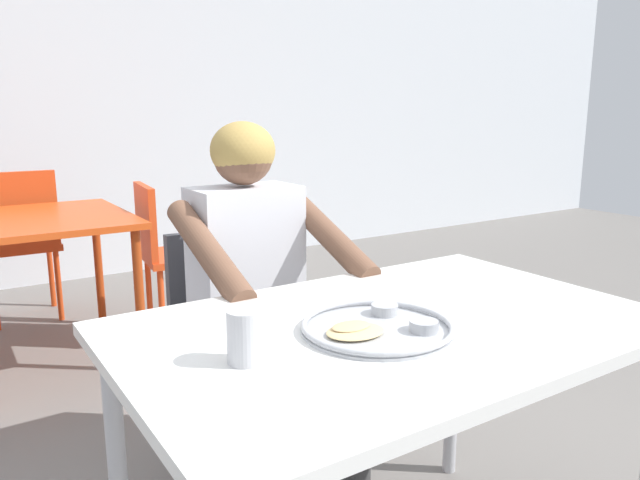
{
  "coord_description": "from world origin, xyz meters",
  "views": [
    {
      "loc": [
        -0.91,
        -0.94,
        1.23
      ],
      "look_at": [
        -0.09,
        0.33,
        0.9
      ],
      "focal_mm": 34.13,
      "sensor_mm": 36.0,
      "label": 1
    }
  ],
  "objects_px": {
    "drinking_cup": "(245,334)",
    "diner_foreground": "(259,277)",
    "table_background_red": "(38,234)",
    "thali_tray": "(378,326)",
    "chair_foreground": "(232,328)",
    "chair_red_right": "(170,248)",
    "chair_red_far": "(20,235)",
    "table_foreground": "(392,353)"
  },
  "relations": [
    {
      "from": "table_background_red",
      "to": "chair_red_right",
      "type": "relative_size",
      "value": 1.07
    },
    {
      "from": "table_background_red",
      "to": "chair_red_far",
      "type": "height_order",
      "value": "chair_red_far"
    },
    {
      "from": "table_background_red",
      "to": "table_foreground",
      "type": "bearing_deg",
      "value": -78.39
    },
    {
      "from": "diner_foreground",
      "to": "chair_red_right",
      "type": "height_order",
      "value": "diner_foreground"
    },
    {
      "from": "table_foreground",
      "to": "drinking_cup",
      "type": "height_order",
      "value": "drinking_cup"
    },
    {
      "from": "drinking_cup",
      "to": "table_background_red",
      "type": "bearing_deg",
      "value": 91.5
    },
    {
      "from": "drinking_cup",
      "to": "table_background_red",
      "type": "relative_size",
      "value": 0.12
    },
    {
      "from": "drinking_cup",
      "to": "chair_red_right",
      "type": "bearing_deg",
      "value": 74.65
    },
    {
      "from": "table_background_red",
      "to": "chair_red_right",
      "type": "height_order",
      "value": "chair_red_right"
    },
    {
      "from": "drinking_cup",
      "to": "diner_foreground",
      "type": "relative_size",
      "value": 0.09
    },
    {
      "from": "chair_red_right",
      "to": "chair_red_far",
      "type": "xyz_separation_m",
      "value": [
        -0.64,
        0.69,
        0.02
      ]
    },
    {
      "from": "chair_foreground",
      "to": "table_background_red",
      "type": "height_order",
      "value": "chair_foreground"
    },
    {
      "from": "drinking_cup",
      "to": "diner_foreground",
      "type": "bearing_deg",
      "value": 60.68
    },
    {
      "from": "table_foreground",
      "to": "drinking_cup",
      "type": "bearing_deg",
      "value": -176.91
    },
    {
      "from": "table_background_red",
      "to": "thali_tray",
      "type": "bearing_deg",
      "value": -80.21
    },
    {
      "from": "thali_tray",
      "to": "drinking_cup",
      "type": "bearing_deg",
      "value": 178.71
    },
    {
      "from": "table_foreground",
      "to": "diner_foreground",
      "type": "relative_size",
      "value": 1.03
    },
    {
      "from": "table_foreground",
      "to": "drinking_cup",
      "type": "distance_m",
      "value": 0.4
    },
    {
      "from": "table_background_red",
      "to": "chair_red_far",
      "type": "xyz_separation_m",
      "value": [
        -0.0,
        0.67,
        -0.12
      ]
    },
    {
      "from": "diner_foreground",
      "to": "chair_foreground",
      "type": "bearing_deg",
      "value": 90.6
    },
    {
      "from": "chair_red_right",
      "to": "chair_red_far",
      "type": "relative_size",
      "value": 0.95
    },
    {
      "from": "chair_foreground",
      "to": "thali_tray",
      "type": "bearing_deg",
      "value": -93.35
    },
    {
      "from": "chair_foreground",
      "to": "diner_foreground",
      "type": "relative_size",
      "value": 0.68
    },
    {
      "from": "chair_foreground",
      "to": "chair_red_far",
      "type": "relative_size",
      "value": 0.91
    },
    {
      "from": "table_foreground",
      "to": "chair_foreground",
      "type": "distance_m",
      "value": 0.88
    },
    {
      "from": "thali_tray",
      "to": "chair_red_right",
      "type": "height_order",
      "value": "chair_red_right"
    },
    {
      "from": "table_foreground",
      "to": "diner_foreground",
      "type": "height_order",
      "value": "diner_foreground"
    },
    {
      "from": "diner_foreground",
      "to": "table_background_red",
      "type": "bearing_deg",
      "value": 105.95
    },
    {
      "from": "chair_red_far",
      "to": "drinking_cup",
      "type": "bearing_deg",
      "value": -88.82
    },
    {
      "from": "diner_foreground",
      "to": "table_background_red",
      "type": "height_order",
      "value": "diner_foreground"
    },
    {
      "from": "diner_foreground",
      "to": "chair_red_right",
      "type": "relative_size",
      "value": 1.41
    },
    {
      "from": "drinking_cup",
      "to": "thali_tray",
      "type": "bearing_deg",
      "value": -1.29
    },
    {
      "from": "chair_red_far",
      "to": "diner_foreground",
      "type": "bearing_deg",
      "value": -78.8
    },
    {
      "from": "chair_foreground",
      "to": "chair_red_right",
      "type": "height_order",
      "value": "chair_red_right"
    },
    {
      "from": "drinking_cup",
      "to": "chair_foreground",
      "type": "bearing_deg",
      "value": 67.26
    },
    {
      "from": "thali_tray",
      "to": "drinking_cup",
      "type": "height_order",
      "value": "drinking_cup"
    },
    {
      "from": "thali_tray",
      "to": "chair_foreground",
      "type": "distance_m",
      "value": 0.93
    },
    {
      "from": "table_foreground",
      "to": "chair_red_right",
      "type": "relative_size",
      "value": 1.45
    },
    {
      "from": "thali_tray",
      "to": "chair_foreground",
      "type": "xyz_separation_m",
      "value": [
        0.05,
        0.88,
        -0.29
      ]
    },
    {
      "from": "thali_tray",
      "to": "diner_foreground",
      "type": "xyz_separation_m",
      "value": [
        0.05,
        0.66,
        -0.05
      ]
    },
    {
      "from": "drinking_cup",
      "to": "chair_foreground",
      "type": "height_order",
      "value": "drinking_cup"
    },
    {
      "from": "table_foreground",
      "to": "chair_foreground",
      "type": "xyz_separation_m",
      "value": [
        -0.01,
        0.85,
        -0.2
      ]
    }
  ]
}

